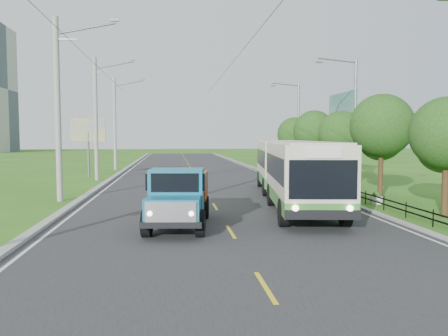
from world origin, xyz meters
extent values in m
plane|color=#2F5D16|center=(0.00, 0.00, 0.00)|extent=(240.00, 240.00, 0.00)
cube|color=#28282B|center=(0.00, 20.00, 0.01)|extent=(14.00, 120.00, 0.02)
cube|color=#9E9E99|center=(-7.20, 20.00, 0.07)|extent=(0.40, 120.00, 0.15)
cube|color=#9E9E99|center=(7.15, 20.00, 0.05)|extent=(0.30, 120.00, 0.10)
cube|color=silver|center=(-6.65, 20.00, 0.02)|extent=(0.12, 120.00, 0.00)
cube|color=silver|center=(6.65, 20.00, 0.02)|extent=(0.12, 120.00, 0.00)
cube|color=yellow|center=(0.00, 0.00, 0.02)|extent=(0.12, 2.20, 0.00)
cube|color=black|center=(8.00, 14.00, 0.30)|extent=(0.04, 40.00, 0.60)
cylinder|color=gray|center=(-8.30, 9.00, 5.00)|extent=(0.32, 0.32, 10.00)
cube|color=slate|center=(-7.80, 9.00, 8.80)|extent=(1.20, 0.10, 0.10)
cube|color=slate|center=(-5.20, 9.00, 9.90)|extent=(0.50, 0.18, 0.12)
cylinder|color=gray|center=(-8.30, 21.00, 5.00)|extent=(0.32, 0.32, 10.00)
cube|color=slate|center=(-7.80, 21.00, 8.80)|extent=(1.20, 0.10, 0.10)
cube|color=slate|center=(-5.20, 21.00, 9.90)|extent=(0.50, 0.18, 0.12)
cylinder|color=gray|center=(-8.30, 33.00, 5.00)|extent=(0.32, 0.32, 10.00)
cube|color=slate|center=(-7.80, 33.00, 8.80)|extent=(1.20, 0.10, 0.10)
cube|color=slate|center=(-5.20, 33.00, 9.90)|extent=(0.50, 0.18, 0.12)
cylinder|color=#382314|center=(9.80, 2.00, 1.48)|extent=(0.28, 0.28, 2.97)
sphere|color=#1D4012|center=(9.80, 2.00, 3.71)|extent=(3.18, 3.18, 3.18)
sphere|color=#1D4012|center=(10.00, 2.50, 3.07)|extent=(2.33, 2.33, 2.33)
cylinder|color=#382314|center=(9.80, 8.00, 1.68)|extent=(0.28, 0.28, 3.36)
sphere|color=#1D4012|center=(9.80, 8.00, 4.20)|extent=(3.60, 3.60, 3.60)
sphere|color=#1D4012|center=(10.00, 8.50, 3.48)|extent=(2.64, 2.64, 2.64)
cylinder|color=#382314|center=(9.80, 14.00, 1.51)|extent=(0.28, 0.28, 3.02)
sphere|color=#1D4012|center=(9.80, 14.00, 3.78)|extent=(3.24, 3.24, 3.24)
sphere|color=#1D4012|center=(10.00, 14.50, 3.13)|extent=(2.38, 2.38, 2.38)
cylinder|color=#382314|center=(9.80, 20.00, 1.62)|extent=(0.28, 0.28, 3.25)
sphere|color=#1D4012|center=(9.80, 20.00, 4.06)|extent=(3.48, 3.48, 3.48)
sphere|color=#1D4012|center=(10.00, 20.50, 3.36)|extent=(2.55, 2.55, 2.55)
cylinder|color=#382314|center=(9.80, 26.00, 1.54)|extent=(0.28, 0.28, 3.08)
sphere|color=#1D4012|center=(9.80, 26.00, 3.85)|extent=(3.30, 3.30, 3.30)
sphere|color=#1D4012|center=(10.00, 26.50, 3.19)|extent=(2.42, 2.42, 2.42)
cylinder|color=slate|center=(10.80, 14.00, 4.50)|extent=(0.20, 0.20, 9.00)
cylinder|color=slate|center=(9.40, 14.00, 8.90)|extent=(2.80, 0.10, 0.34)
cube|color=slate|center=(8.10, 14.00, 8.75)|extent=(0.45, 0.16, 0.12)
cylinder|color=slate|center=(10.80, 28.00, 4.50)|extent=(0.20, 0.20, 9.00)
cylinder|color=slate|center=(9.40, 28.00, 8.90)|extent=(2.80, 0.10, 0.34)
cube|color=slate|center=(8.10, 28.00, 8.75)|extent=(0.45, 0.16, 0.12)
cylinder|color=silver|center=(8.60, 6.00, 0.20)|extent=(0.64, 0.64, 0.40)
sphere|color=#1D4012|center=(8.60, 6.00, 0.45)|extent=(0.44, 0.44, 0.44)
cylinder|color=silver|center=(8.60, 14.00, 0.20)|extent=(0.64, 0.64, 0.40)
sphere|color=#1D4012|center=(8.60, 14.00, 0.45)|extent=(0.44, 0.44, 0.44)
cylinder|color=silver|center=(8.60, 22.00, 0.20)|extent=(0.64, 0.64, 0.40)
sphere|color=#1D4012|center=(8.60, 22.00, 0.45)|extent=(0.44, 0.44, 0.44)
cylinder|color=slate|center=(-9.50, 24.00, 2.00)|extent=(0.20, 0.20, 4.00)
cube|color=yellow|center=(-9.50, 24.00, 4.20)|extent=(3.00, 0.15, 2.00)
cylinder|color=slate|center=(12.30, 17.50, 2.50)|extent=(0.24, 0.24, 5.00)
cylinder|color=slate|center=(12.30, 22.50, 2.50)|extent=(0.24, 0.24, 5.00)
cube|color=#144C47|center=(12.30, 20.00, 5.80)|extent=(0.20, 6.00, 3.00)
cube|color=#3B7D32|center=(3.73, 3.12, 0.86)|extent=(3.77, 8.38, 0.59)
cube|color=beige|center=(3.73, 3.12, 2.19)|extent=(3.77, 8.38, 2.08)
cube|color=black|center=(3.73, 3.12, 2.20)|extent=(3.72, 7.74, 1.02)
cube|color=#3B7D32|center=(4.94, 11.93, 0.86)|extent=(3.70, 7.84, 0.59)
cube|color=beige|center=(4.94, 11.93, 2.19)|extent=(3.70, 7.84, 2.08)
cube|color=black|center=(4.94, 11.93, 2.20)|extent=(3.65, 7.21, 1.02)
cube|color=#4C4C4C|center=(4.36, 7.66, 1.90)|extent=(2.66, 1.41, 2.57)
cube|color=black|center=(3.18, -0.91, 2.02)|extent=(2.41, 0.39, 1.40)
cylinder|color=black|center=(2.18, 0.78, 0.56)|extent=(0.49, 1.16, 1.12)
cylinder|color=black|center=(4.60, 0.44, 0.56)|extent=(0.49, 1.16, 1.12)
cylinder|color=black|center=(2.90, 6.01, 0.56)|extent=(0.49, 1.16, 1.12)
cylinder|color=black|center=(5.31, 5.68, 0.56)|extent=(0.49, 1.16, 1.12)
cylinder|color=black|center=(3.40, 9.64, 0.56)|extent=(0.49, 1.16, 1.12)
cylinder|color=black|center=(5.81, 9.31, 0.56)|extent=(0.49, 1.16, 1.12)
cylinder|color=black|center=(4.07, 14.55, 0.56)|extent=(0.49, 1.16, 1.12)
cylinder|color=black|center=(6.49, 14.22, 0.56)|extent=(0.49, 1.16, 1.12)
cube|color=#166686|center=(-2.12, -0.70, 0.99)|extent=(2.02, 1.48, 0.90)
cube|color=#166686|center=(-1.96, 0.64, 1.44)|extent=(2.14, 1.66, 1.80)
cube|color=black|center=(-1.96, 0.64, 1.89)|extent=(2.30, 1.42, 0.63)
cube|color=black|center=(-1.88, 1.35, 0.58)|extent=(1.54, 5.46, 0.22)
cube|color=red|center=(-1.70, 2.87, 1.48)|extent=(2.38, 2.92, 1.17)
cylinder|color=black|center=(-3.04, -0.41, 0.49)|extent=(0.43, 1.02, 0.99)
cylinder|color=black|center=(-1.17, -0.64, 0.49)|extent=(0.43, 1.02, 0.99)
cylinder|color=black|center=(-2.61, 3.16, 0.49)|extent=(0.43, 1.02, 0.99)
cylinder|color=black|center=(-0.74, 2.93, 0.49)|extent=(0.43, 1.02, 0.99)
camera|label=1|loc=(-2.14, -15.80, 3.51)|focal=35.00mm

